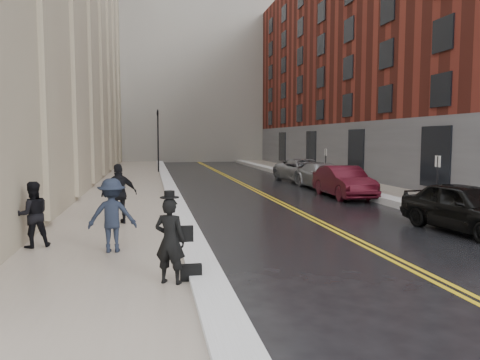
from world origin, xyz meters
name	(u,v)px	position (x,y,z in m)	size (l,w,h in m)	color
ground	(318,285)	(0.00, 0.00, 0.00)	(160.00, 160.00, 0.00)	black
sidewalk_left	(126,193)	(-4.50, 16.00, 0.07)	(4.00, 64.00, 0.15)	gray
sidewalk_right	(369,188)	(9.00, 16.00, 0.07)	(3.00, 64.00, 0.15)	gray
lane_stripe_a	(256,192)	(2.38, 16.00, 0.00)	(0.12, 64.00, 0.01)	gold
lane_stripe_b	(260,192)	(2.62, 16.00, 0.00)	(0.12, 64.00, 0.01)	gold
snow_ridge_left	(171,191)	(-2.20, 16.00, 0.13)	(0.70, 60.80, 0.26)	silver
snow_ridge_right	(339,187)	(7.15, 16.00, 0.15)	(0.85, 60.80, 0.30)	silver
building_right	(436,55)	(17.50, 23.00, 9.00)	(14.00, 50.00, 18.00)	maroon
tower_far_right	(258,18)	(14.00, 66.00, 22.00)	(22.00, 18.00, 44.00)	slate
traffic_signal	(158,136)	(-2.60, 30.00, 3.08)	(0.18, 0.15, 5.20)	black
parking_sign_near	(437,178)	(7.90, 8.00, 1.36)	(0.06, 0.35, 2.23)	black
parking_sign_far	(326,162)	(7.90, 20.00, 1.36)	(0.06, 0.35, 2.23)	black
car_black	(466,208)	(6.33, 4.11, 0.78)	(1.83, 4.56, 1.55)	black
car_maroon	(344,182)	(6.06, 12.84, 0.78)	(1.64, 4.71, 1.55)	#440C17
car_silver_near	(324,176)	(6.56, 16.84, 0.74)	(2.06, 5.07, 1.47)	#98999F
car_silver_far	(304,171)	(6.75, 20.84, 0.77)	(2.55, 5.53, 1.54)	#9EA0A6
pedestrian_main	(170,241)	(-2.90, 0.21, 0.98)	(0.60, 0.40, 1.65)	black
pedestrian_a	(33,214)	(-6.20, 3.86, 0.99)	(0.82, 0.64, 1.68)	black
pedestrian_b	(112,215)	(-4.18, 3.00, 1.05)	(1.16, 0.67, 1.80)	black
pedestrian_c	(119,194)	(-4.25, 6.85, 1.12)	(1.14, 0.47, 1.94)	black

